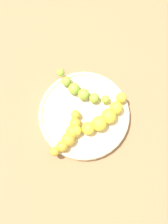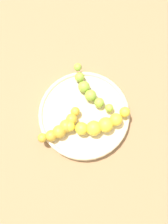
{
  "view_description": "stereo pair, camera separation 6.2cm",
  "coord_description": "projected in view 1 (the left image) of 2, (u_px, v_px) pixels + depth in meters",
  "views": [
    {
      "loc": [
        0.03,
        -0.16,
        0.63
      ],
      "look_at": [
        0.0,
        0.0,
        0.04
      ],
      "focal_mm": 42.56,
      "sensor_mm": 36.0,
      "label": 1
    },
    {
      "loc": [
        0.08,
        -0.14,
        0.63
      ],
      "look_at": [
        0.0,
        0.0,
        0.04
      ],
      "focal_mm": 42.56,
      "sensor_mm": 36.0,
      "label": 2
    }
  ],
  "objects": [
    {
      "name": "ground_plane",
      "position": [
        84.0,
        116.0,
        0.66
      ],
      "size": [
        2.4,
        2.4,
        0.0
      ],
      "primitive_type": "plane",
      "color": "#936D47"
    },
    {
      "name": "fruit_bowl",
      "position": [
        84.0,
        115.0,
        0.64
      ],
      "size": [
        0.22,
        0.22,
        0.02
      ],
      "color": "beige",
      "rests_on": "ground_plane"
    },
    {
      "name": "banana_spotted",
      "position": [
        69.0,
        135.0,
        0.61
      ],
      "size": [
        0.06,
        0.11,
        0.03
      ],
      "rotation": [
        0.0,
        0.0,
        5.96
      ],
      "color": "gold",
      "rests_on": "fruit_bowl"
    },
    {
      "name": "banana_yellow",
      "position": [
        103.0,
        118.0,
        0.62
      ],
      "size": [
        0.12,
        0.12,
        0.04
      ],
      "rotation": [
        0.0,
        0.0,
        5.52
      ],
      "color": "yellow",
      "rests_on": "fruit_bowl"
    },
    {
      "name": "banana_green",
      "position": [
        80.0,
        90.0,
        0.64
      ],
      "size": [
        0.14,
        0.07,
        0.03
      ],
      "rotation": [
        0.0,
        0.0,
        4.31
      ],
      "color": "#8CAD38",
      "rests_on": "fruit_bowl"
    }
  ]
}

